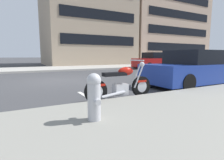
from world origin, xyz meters
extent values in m
plane|color=#3D3D3F|center=(0.00, 0.00, 0.00)|extent=(260.00, 260.00, 0.00)
cube|color=#ADA89E|center=(12.00, 7.46, 0.07)|extent=(120.00, 5.00, 0.14)
cube|color=silver|center=(0.00, -4.36, 0.00)|extent=(0.12, 2.20, 0.01)
cylinder|color=black|center=(1.46, -4.77, 0.31)|extent=(0.61, 0.13, 0.61)
cylinder|color=silver|center=(1.46, -4.77, 0.31)|extent=(0.34, 0.13, 0.34)
cylinder|color=black|center=(-0.02, -4.83, 0.31)|extent=(0.61, 0.13, 0.61)
cylinder|color=silver|center=(-0.02, -4.83, 0.31)|extent=(0.34, 0.13, 0.34)
cube|color=silver|center=(0.72, -4.80, 0.29)|extent=(0.41, 0.28, 0.30)
cube|color=black|center=(0.54, -4.81, 0.73)|extent=(0.69, 0.25, 0.10)
ellipsoid|color=#B7190F|center=(0.90, -4.79, 0.79)|extent=(0.49, 0.26, 0.24)
cube|color=#B7190F|center=(0.03, -4.83, 0.47)|extent=(0.37, 0.19, 0.06)
cube|color=#B7190F|center=(1.44, -4.77, 0.47)|extent=(0.33, 0.17, 0.06)
cylinder|color=silver|center=(1.30, -4.71, 0.62)|extent=(0.34, 0.06, 0.65)
cylinder|color=silver|center=(1.31, -4.85, 0.62)|extent=(0.34, 0.06, 0.65)
cylinder|color=silver|center=(1.28, -4.78, 1.09)|extent=(0.06, 0.62, 0.04)
sphere|color=silver|center=(1.48, -4.77, 0.97)|extent=(0.15, 0.15, 0.15)
cylinder|color=silver|center=(0.42, -4.95, 0.20)|extent=(0.71, 0.12, 0.16)
cube|color=navy|center=(4.76, -4.10, 0.52)|extent=(4.54, 1.91, 0.73)
cube|color=black|center=(4.76, -4.10, 1.16)|extent=(2.11, 1.74, 0.55)
cylinder|color=black|center=(6.26, -3.26, 0.31)|extent=(0.62, 0.22, 0.62)
cylinder|color=black|center=(3.27, -3.23, 0.31)|extent=(0.62, 0.22, 0.62)
cylinder|color=black|center=(3.26, -4.95, 0.31)|extent=(0.62, 0.22, 0.62)
cube|color=#AD1919|center=(10.04, 4.41, 0.57)|extent=(4.41, 1.97, 0.81)
cube|color=black|center=(10.25, 4.42, 1.25)|extent=(2.41, 1.74, 0.56)
cylinder|color=black|center=(8.64, 3.54, 0.31)|extent=(0.63, 0.25, 0.62)
cylinder|color=black|center=(8.57, 5.17, 0.31)|extent=(0.63, 0.25, 0.62)
cylinder|color=black|center=(11.50, 3.66, 0.31)|extent=(0.63, 0.25, 0.62)
cylinder|color=black|center=(11.43, 5.29, 0.31)|extent=(0.63, 0.25, 0.62)
cylinder|color=#B7B7BC|center=(-0.65, -6.27, 0.45)|extent=(0.22, 0.22, 0.61)
sphere|color=#B7B7BC|center=(-0.65, -6.27, 0.81)|extent=(0.24, 0.24, 0.24)
cylinder|color=#B7B7BC|center=(-0.65, -6.13, 0.48)|extent=(0.10, 0.08, 0.10)
cylinder|color=#B7B7BC|center=(-0.65, -6.41, 0.48)|extent=(0.10, 0.08, 0.10)
cube|color=tan|center=(6.66, 15.14, 6.79)|extent=(10.81, 10.76, 13.58)
cube|color=black|center=(6.66, 9.73, 2.99)|extent=(9.08, 0.06, 1.10)
cube|color=black|center=(6.66, 9.73, 5.79)|extent=(9.08, 0.06, 1.10)
cube|color=tan|center=(19.47, 14.39, 5.61)|extent=(14.10, 9.25, 11.23)
cube|color=black|center=(19.47, 9.73, 2.47)|extent=(11.84, 0.06, 1.10)
cube|color=black|center=(19.47, 9.73, 4.79)|extent=(11.84, 0.06, 1.10)
cube|color=black|center=(19.47, 9.73, 7.11)|extent=(11.84, 0.06, 1.10)
camera|label=1|loc=(-1.72, -8.92, 1.21)|focal=28.06mm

